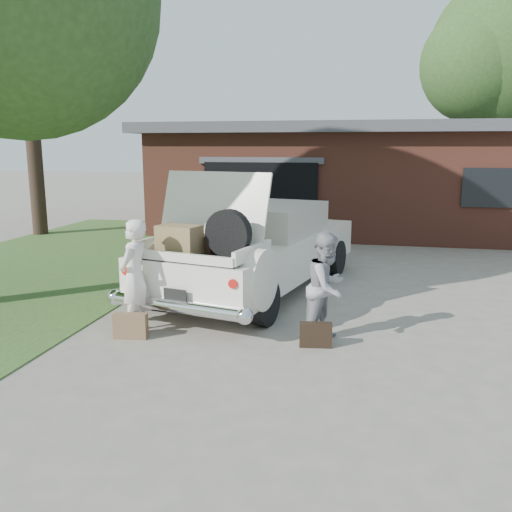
# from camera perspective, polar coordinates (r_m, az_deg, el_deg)

# --- Properties ---
(ground) EXTENTS (90.00, 90.00, 0.00)m
(ground) POSITION_cam_1_polar(r_m,az_deg,el_deg) (7.50, -1.00, -9.17)
(ground) COLOR gray
(ground) RESTS_ON ground
(grass_strip) EXTENTS (6.00, 16.00, 0.02)m
(grass_strip) POSITION_cam_1_polar(r_m,az_deg,el_deg) (12.42, -23.01, -1.67)
(grass_strip) COLOR #2D4C1E
(grass_strip) RESTS_ON ground
(house) EXTENTS (12.80, 7.80, 3.30)m
(house) POSITION_cam_1_polar(r_m,az_deg,el_deg) (18.33, 10.48, 8.29)
(house) COLOR brown
(house) RESTS_ON ground
(sedan) EXTENTS (3.29, 5.88, 2.26)m
(sedan) POSITION_cam_1_polar(r_m,az_deg,el_deg) (9.96, 0.08, 0.93)
(sedan) COLOR #EAE9D0
(sedan) RESTS_ON ground
(woman_left) EXTENTS (0.41, 0.61, 1.65)m
(woman_left) POSITION_cam_1_polar(r_m,az_deg,el_deg) (7.88, -12.69, -2.17)
(woman_left) COLOR white
(woman_left) RESTS_ON ground
(woman_right) EXTENTS (0.82, 0.90, 1.51)m
(woman_right) POSITION_cam_1_polar(r_m,az_deg,el_deg) (7.47, 7.50, -3.28)
(woman_right) COLOR gray
(woman_right) RESTS_ON ground
(suitcase_left) EXTENTS (0.48, 0.21, 0.36)m
(suitcase_left) POSITION_cam_1_polar(r_m,az_deg,el_deg) (7.83, -13.07, -7.17)
(suitcase_left) COLOR brown
(suitcase_left) RESTS_ON ground
(suitcase_right) EXTENTS (0.45, 0.20, 0.33)m
(suitcase_right) POSITION_cam_1_polar(r_m,az_deg,el_deg) (7.37, 6.30, -8.25)
(suitcase_right) COLOR black
(suitcase_right) RESTS_ON ground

